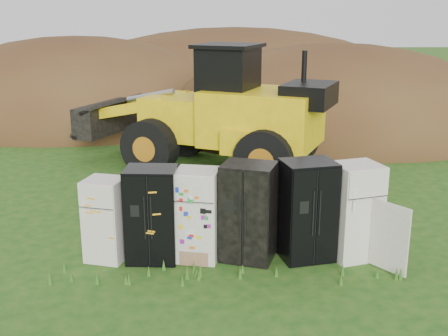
% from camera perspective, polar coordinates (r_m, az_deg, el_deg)
% --- Properties ---
extents(ground, '(120.00, 120.00, 0.00)m').
position_cam_1_polar(ground, '(10.98, 0.66, -9.05)').
color(ground, '#194913').
rests_on(ground, ground).
extents(fridge_leftmost, '(0.86, 0.84, 1.59)m').
position_cam_1_polar(fridge_leftmost, '(10.85, -11.91, -5.15)').
color(fridge_leftmost, white).
rests_on(fridge_leftmost, ground).
extents(fridge_black_side, '(0.99, 0.80, 1.81)m').
position_cam_1_polar(fridge_black_side, '(10.65, -7.34, -4.71)').
color(fridge_black_side, black).
rests_on(fridge_black_side, ground).
extents(fridge_sticker, '(0.91, 0.86, 1.76)m').
position_cam_1_polar(fridge_sticker, '(10.62, -2.70, -4.78)').
color(fridge_sticker, silver).
rests_on(fridge_sticker, ground).
extents(fridge_dark_mid, '(1.16, 1.04, 1.88)m').
position_cam_1_polar(fridge_dark_mid, '(10.60, 2.50, -4.48)').
color(fridge_dark_mid, black).
rests_on(fridge_dark_mid, ground).
extents(fridge_black_right, '(1.11, 0.99, 1.91)m').
position_cam_1_polar(fridge_black_right, '(10.74, 8.44, -4.27)').
color(fridge_black_right, black).
rests_on(fridge_black_right, ground).
extents(fridge_open_door, '(1.03, 0.99, 1.85)m').
position_cam_1_polar(fridge_open_door, '(10.95, 13.14, -4.31)').
color(fridge_open_door, white).
rests_on(fridge_open_door, ground).
extents(wheel_loader, '(8.19, 5.91, 3.67)m').
position_cam_1_polar(wheel_loader, '(16.59, -2.52, 6.21)').
color(wheel_loader, yellow).
rests_on(wheel_loader, ground).
extents(dirt_mound_right, '(14.16, 10.38, 6.71)m').
position_cam_1_polar(dirt_mound_right, '(22.76, 11.12, 3.89)').
color(dirt_mound_right, '#432715').
rests_on(dirt_mound_right, ground).
extents(dirt_mound_left, '(14.59, 10.94, 7.04)m').
position_cam_1_polar(dirt_mound_left, '(25.48, -14.44, 4.96)').
color(dirt_mound_left, '#432715').
rests_on(dirt_mound_left, ground).
extents(dirt_mound_back, '(19.33, 12.89, 7.52)m').
position_cam_1_polar(dirt_mound_back, '(28.34, 1.08, 6.53)').
color(dirt_mound_back, '#432715').
rests_on(dirt_mound_back, ground).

